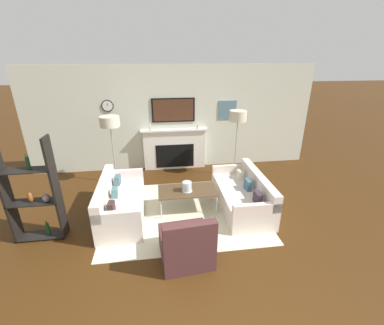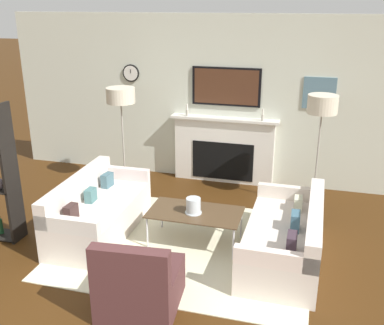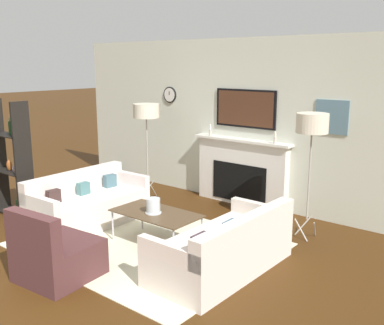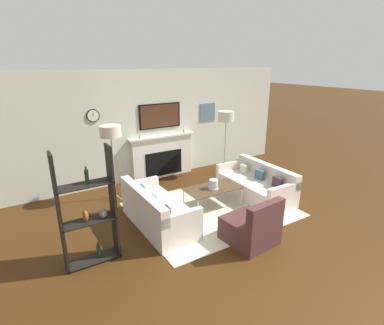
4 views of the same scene
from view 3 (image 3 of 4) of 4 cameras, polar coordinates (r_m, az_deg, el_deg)
The scene contains 10 objects.
fireplace_wall at distance 7.38m, azimuth 6.85°, elevation 3.99°, with size 7.48×0.28×2.70m.
area_rug at distance 5.95m, azimuth -5.66°, elevation -10.27°, with size 3.03×2.46×0.01m.
couch_left at distance 6.70m, azimuth -13.10°, elevation -5.35°, with size 0.80×1.74×0.75m.
couch_right at distance 5.13m, azimuth 4.11°, elevation -10.96°, with size 0.86×1.79×0.72m.
armchair at distance 5.16m, azimuth -16.94°, elevation -11.27°, with size 0.80×0.82×0.82m.
coffee_table at distance 5.80m, azimuth -4.58°, elevation -6.59°, with size 1.15×0.62×0.43m.
hurricane_candle at distance 5.75m, azimuth -4.94°, elevation -5.61°, with size 0.21×0.21×0.19m.
floor_lamp_left at distance 7.66m, azimuth -5.84°, elevation 6.39°, with size 0.44×0.44×1.64m.
floor_lamp_right at distance 5.96m, azimuth 15.02°, elevation 4.63°, with size 0.41×0.41×1.69m.
shelf_unit at distance 7.36m, azimuth -22.03°, elevation 0.02°, with size 0.79×0.28×1.77m.
Camera 3 is at (3.88, -1.28, 2.31)m, focal length 42.00 mm.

